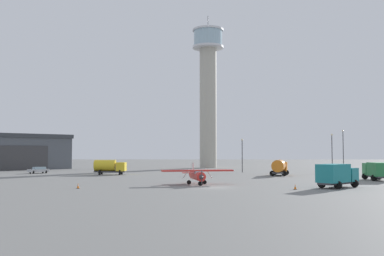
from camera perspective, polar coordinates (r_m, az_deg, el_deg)
ground_plane at (r=56.65m, az=2.82°, el=-7.78°), size 400.00×400.00×0.00m
control_tower at (r=126.04m, az=2.12°, el=5.61°), size 8.91×8.91×44.00m
hangar at (r=125.78m, az=-23.83°, el=-2.85°), size 37.72×37.45×9.14m
airplane_red at (r=61.65m, az=0.65°, el=-6.09°), size 10.21×7.98×3.00m
truck_box_teal at (r=58.91m, az=18.40°, el=-5.80°), size 6.40×6.29×3.04m
truck_box_green at (r=76.58m, az=23.05°, el=-5.08°), size 3.42×6.34×2.86m
truck_fuel_tanker_yellow at (r=88.95m, az=-10.75°, el=-4.96°), size 6.24×3.17×2.97m
truck_fuel_tanker_orange at (r=86.01m, az=11.35°, el=-5.00°), size 4.37×6.92×3.04m
car_silver at (r=98.36m, az=-19.43°, el=-5.18°), size 4.26×4.16×1.37m
light_post_west at (r=109.53m, az=19.16°, el=-2.33°), size 0.44×0.44×9.80m
light_post_east at (r=97.44m, az=6.58°, el=-3.13°), size 0.44×0.44×7.47m
light_post_north at (r=102.70m, az=17.84°, el=-2.65°), size 0.44×0.44×8.65m
traffic_cone_near_left at (r=55.07m, az=13.35°, el=-7.50°), size 0.36×0.36×0.65m
traffic_cone_mid_apron at (r=56.76m, az=-14.67°, el=-7.33°), size 0.36×0.36×0.68m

